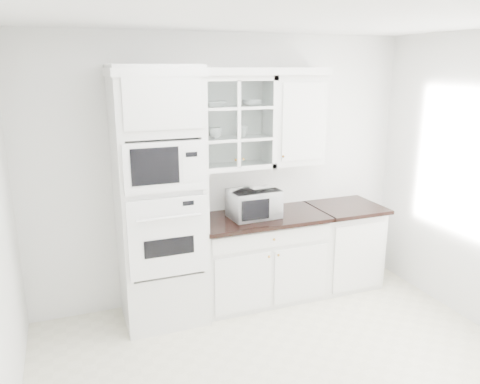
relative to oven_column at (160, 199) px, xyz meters
name	(u,v)px	position (x,y,z in m)	size (l,w,h in m)	color
room_shell	(282,149)	(0.75, -0.99, 0.58)	(4.00, 3.50, 2.70)	white
oven_column	(160,199)	(0.00, 0.00, 0.00)	(0.76, 0.68, 2.40)	silver
base_cabinet_run	(260,257)	(1.03, 0.03, -0.74)	(1.32, 0.67, 0.92)	silver
extra_base_cabinet	(343,244)	(2.03, 0.03, -0.74)	(0.72, 0.67, 0.92)	silver
upper_cabinet_glass	(233,123)	(0.78, 0.17, 0.65)	(0.80, 0.33, 0.90)	silver
upper_cabinet_solid	(295,120)	(1.46, 0.17, 0.65)	(0.55, 0.33, 0.90)	silver
crown_molding	(223,71)	(0.68, 0.14, 1.14)	(2.14, 0.38, 0.07)	white
countertop_microwave	(253,203)	(0.94, 0.01, -0.14)	(0.49, 0.40, 0.28)	white
bowl_a	(215,104)	(0.59, 0.17, 0.84)	(0.22, 0.22, 0.05)	white
bowl_b	(252,103)	(0.98, 0.17, 0.84)	(0.18, 0.18, 0.06)	white
cup_a	(215,133)	(0.60, 0.19, 0.56)	(0.13, 0.13, 0.10)	white
cup_b	(242,131)	(0.89, 0.18, 0.56)	(0.11, 0.11, 0.10)	white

